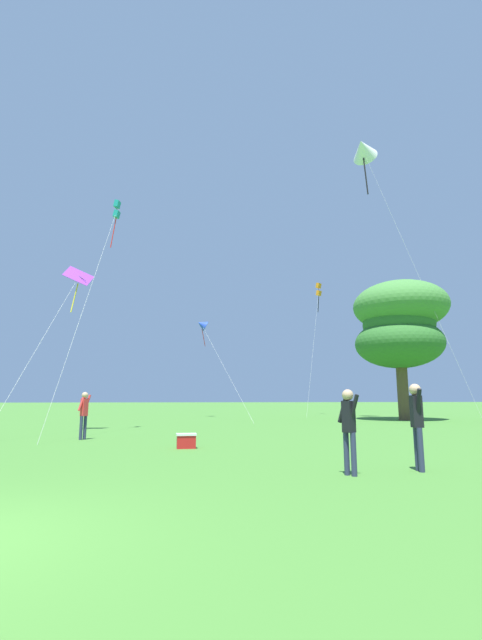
{
  "coord_description": "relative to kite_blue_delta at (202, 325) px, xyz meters",
  "views": [
    {
      "loc": [
        2.58,
        -5.26,
        1.47
      ],
      "look_at": [
        8.33,
        25.07,
        6.95
      ],
      "focal_mm": 25.04,
      "sensor_mm": 36.0,
      "label": 1
    }
  ],
  "objects": [
    {
      "name": "kite_teal_box",
      "position": [
        -5.9,
        -15.34,
        2.93
      ],
      "size": [
        1.72,
        6.02,
        11.28
      ],
      "color": "teal",
      "rests_on": "ground_plane"
    },
    {
      "name": "person_in_blue_jacket",
      "position": [
        1.74,
        -28.29,
        -6.57
      ],
      "size": [
        0.24,
        0.58,
        1.79
      ],
      "color": "#2D3351",
      "rests_on": "ground_plane"
    },
    {
      "name": "kite_white_distant",
      "position": [
        12.0,
        -6.72,
        13.48
      ],
      "size": [
        5.42,
        7.35,
        22.35
      ],
      "color": "white",
      "rests_on": "ground_plane"
    },
    {
      "name": "person_far_back",
      "position": [
        0.12,
        -28.51,
        -6.64
      ],
      "size": [
        0.32,
        0.51,
        1.66
      ],
      "color": "#2D3351",
      "rests_on": "ground_plane"
    },
    {
      "name": "picnic_cooler",
      "position": [
        -2.71,
        -23.02,
        -7.42
      ],
      "size": [
        0.6,
        0.4,
        0.44
      ],
      "color": "red",
      "rests_on": "ground_plane"
    },
    {
      "name": "person_with_spool",
      "position": [
        -6.25,
        -19.37,
        -6.6
      ],
      "size": [
        0.43,
        0.47,
        1.73
      ],
      "color": "#2D3351",
      "rests_on": "ground_plane"
    },
    {
      "name": "kite_purple_streamer",
      "position": [
        -7.61,
        -15.09,
        -0.68
      ],
      "size": [
        2.55,
        5.57,
        7.94
      ],
      "color": "purple",
      "rests_on": "ground_plane"
    },
    {
      "name": "tree_right_cluster",
      "position": [
        13.64,
        -7.73,
        -0.77
      ],
      "size": [
        6.8,
        6.76,
        10.02
      ],
      "color": "brown",
      "rests_on": "ground_plane"
    },
    {
      "name": "kite_orange_box",
      "position": [
        11.79,
        3.52,
        4.33
      ],
      "size": [
        3.73,
        5.71,
        12.77
      ],
      "color": "orange",
      "rests_on": "ground_plane"
    },
    {
      "name": "kite_blue_delta",
      "position": [
        0.0,
        0.0,
        0.0
      ],
      "size": [
        2.87,
        10.32,
        8.24
      ],
      "color": "blue",
      "rests_on": "ground_plane"
    }
  ]
}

